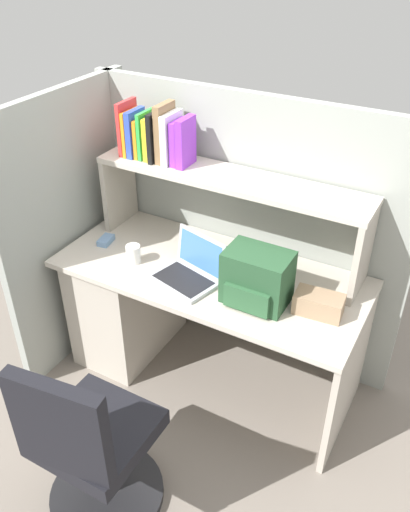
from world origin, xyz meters
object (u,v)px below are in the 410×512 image
object	(u,v)px
computer_mouse	(106,240)
paper_cup	(133,254)
laptop	(191,270)
office_chair	(91,451)
backpack	(257,278)
tissue_box	(319,304)

from	to	relation	value
computer_mouse	paper_cup	bearing A→B (deg)	-27.94
laptop	paper_cup	xyz separation A→B (m)	(-0.34, -0.02, -0.00)
paper_cup	office_chair	xyz separation A→B (m)	(0.36, -0.85, -0.38)
backpack	laptop	bearing A→B (deg)	179.05
laptop	backpack	world-z (taller)	backpack
computer_mouse	office_chair	bearing A→B (deg)	-67.01
office_chair	laptop	bearing A→B (deg)	-95.99
backpack	computer_mouse	xyz separation A→B (m)	(-0.94, 0.07, -0.11)
laptop	tissue_box	size ratio (longest dim) A/B	1.65
paper_cup	tissue_box	distance (m)	0.98
laptop	backpack	distance (m)	0.37
backpack	tissue_box	xyz separation A→B (m)	(0.29, 0.06, -0.08)
paper_cup	office_chair	distance (m)	1.00
backpack	office_chair	xyz separation A→B (m)	(-0.33, -0.86, -0.46)
backpack	paper_cup	bearing A→B (deg)	-179.08
computer_mouse	paper_cup	world-z (taller)	paper_cup
laptop	office_chair	distance (m)	0.95
tissue_box	office_chair	world-z (taller)	office_chair
laptop	office_chair	bearing A→B (deg)	-88.56
backpack	tissue_box	distance (m)	0.30
laptop	office_chair	world-z (taller)	laptop
computer_mouse	tissue_box	world-z (taller)	tissue_box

